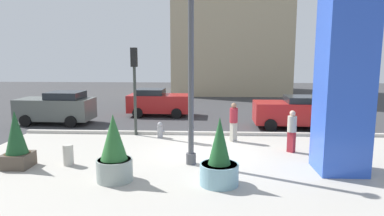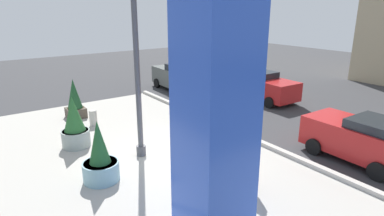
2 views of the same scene
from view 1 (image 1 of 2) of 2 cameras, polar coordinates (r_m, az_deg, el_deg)
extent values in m
plane|color=#38383A|center=(17.78, 2.57, -3.82)|extent=(60.00, 60.00, 0.00)
cube|color=#ADA89E|center=(12.00, 2.46, -10.18)|extent=(18.00, 10.00, 0.02)
cube|color=#B7B2A8|center=(16.90, 2.56, -4.22)|extent=(18.00, 0.24, 0.16)
cylinder|color=#4C4C51|center=(12.52, -0.17, -8.38)|extent=(0.36, 0.36, 0.40)
cylinder|color=#4C4C51|center=(11.99, -0.17, 4.32)|extent=(0.20, 0.20, 5.93)
cube|color=blue|center=(12.26, 23.84, 4.33)|extent=(1.52, 1.52, 6.21)
cube|color=#4C4238|center=(13.57, -26.84, -7.74)|extent=(0.90, 0.90, 0.52)
cylinder|color=#382819|center=(13.51, -26.91, -6.77)|extent=(0.86, 0.86, 0.04)
cone|color=#1E4C28|center=(13.33, -27.15, -3.56)|extent=(0.74, 0.74, 1.51)
cylinder|color=#7AA8B7|center=(10.64, 4.51, -10.88)|extent=(1.18, 1.18, 0.66)
cylinder|color=#382819|center=(10.54, 4.53, -9.30)|extent=(1.08, 1.08, 0.04)
cone|color=#235B2D|center=(10.33, 4.58, -5.42)|extent=(0.68, 0.68, 1.43)
cylinder|color=gray|center=(11.16, -12.67, -9.99)|extent=(1.12, 1.12, 0.70)
cylinder|color=#382819|center=(11.06, -12.73, -8.37)|extent=(1.03, 1.03, 0.04)
cone|color=#2D6B33|center=(10.87, -12.86, -4.69)|extent=(0.84, 0.84, 1.42)
cylinder|color=#99999E|center=(16.41, -5.31, -3.95)|extent=(0.26, 0.26, 0.55)
sphere|color=#99999E|center=(16.33, -5.33, -2.74)|extent=(0.24, 0.24, 0.24)
cylinder|color=#99999E|center=(16.38, -4.72, -3.87)|extent=(0.12, 0.10, 0.10)
cylinder|color=#B2ADA3|center=(13.10, -19.79, -7.34)|extent=(0.36, 0.36, 0.75)
cylinder|color=#333833|center=(16.79, -9.39, 1.07)|extent=(0.14, 0.14, 3.32)
cube|color=black|center=(16.64, -9.58, 8.28)|extent=(0.28, 0.32, 0.90)
sphere|color=green|center=(16.81, -9.43, 7.37)|extent=(0.18, 0.18, 0.18)
cube|color=red|center=(19.12, 16.05, -0.73)|extent=(3.92, 1.96, 1.11)
cube|color=#1E2328|center=(19.15, 17.85, 1.38)|extent=(1.78, 1.69, 0.32)
cylinder|color=black|center=(18.07, 12.88, -2.79)|extent=(0.64, 0.23, 0.64)
cylinder|color=black|center=(19.91, 12.02, -1.69)|extent=(0.64, 0.23, 0.64)
cylinder|color=black|center=(18.61, 20.23, -2.79)|extent=(0.64, 0.23, 0.64)
cylinder|color=black|center=(20.40, 18.74, -1.71)|extent=(0.64, 0.23, 0.64)
cube|color=red|center=(22.07, -5.41, 0.81)|extent=(3.95, 1.96, 1.09)
cube|color=#1E2328|center=(22.09, -6.93, 2.69)|extent=(1.80, 1.67, 0.36)
cylinder|color=black|center=(22.88, -2.01, -0.12)|extent=(0.65, 0.24, 0.64)
cylinder|color=black|center=(21.07, -2.58, -0.91)|extent=(0.65, 0.24, 0.64)
cylinder|color=black|center=(23.27, -7.93, -0.04)|extent=(0.65, 0.24, 0.64)
cylinder|color=black|center=(21.51, -8.98, -0.81)|extent=(0.65, 0.24, 0.64)
cube|color=#565B56|center=(20.92, -21.64, -0.12)|extent=(4.20, 1.99, 1.17)
cube|color=#1E2328|center=(20.55, -20.22, 1.99)|extent=(1.92, 1.69, 0.39)
cylinder|color=black|center=(20.83, -25.83, -1.93)|extent=(0.65, 0.24, 0.64)
cylinder|color=black|center=(22.40, -23.45, -1.06)|extent=(0.65, 0.24, 0.64)
cylinder|color=black|center=(19.65, -19.39, -2.14)|extent=(0.65, 0.24, 0.64)
cylinder|color=black|center=(21.30, -17.37, -1.21)|extent=(0.65, 0.24, 0.64)
cube|color=maroon|center=(14.47, 16.10, -5.44)|extent=(0.34, 0.34, 0.85)
cylinder|color=#B2AD9E|center=(14.30, 16.23, -2.56)|extent=(0.51, 0.51, 0.64)
sphere|color=beige|center=(14.23, 16.31, -0.85)|extent=(0.23, 0.23, 0.23)
cube|color=#B2AD9E|center=(15.68, 6.86, -3.98)|extent=(0.34, 0.34, 0.88)
cylinder|color=maroon|center=(15.52, 6.92, -1.22)|extent=(0.51, 0.51, 0.66)
sphere|color=#8C664C|center=(15.45, 6.95, 0.42)|extent=(0.24, 0.24, 0.24)
camera|label=2|loc=(12.09, 58.91, 11.96)|focal=30.33mm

